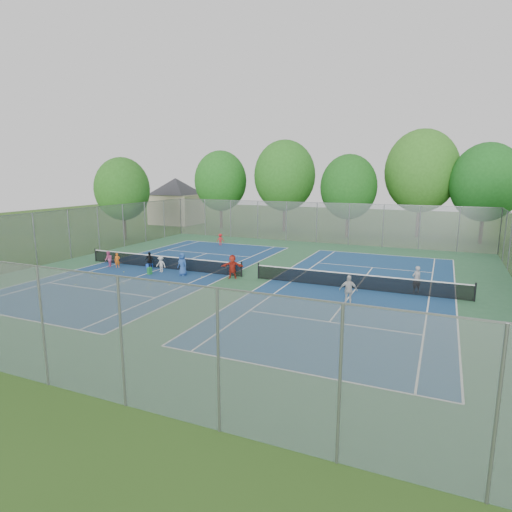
{
  "coord_description": "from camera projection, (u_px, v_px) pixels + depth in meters",
  "views": [
    {
      "loc": [
        11.5,
        -25.16,
        6.85
      ],
      "look_at": [
        0.0,
        1.0,
        1.3
      ],
      "focal_mm": 30.0,
      "sensor_mm": 36.0,
      "label": 1
    }
  ],
  "objects": [
    {
      "name": "ground",
      "position": [
        250.0,
        278.0,
        28.46
      ],
      "size": [
        120.0,
        120.0,
        0.0
      ],
      "primitive_type": "plane",
      "color": "#2A4E18",
      "rests_on": "ground"
    },
    {
      "name": "court_pad",
      "position": [
        250.0,
        278.0,
        28.46
      ],
      "size": [
        32.0,
        32.0,
        0.01
      ],
      "primitive_type": "cube",
      "color": "#2E623E",
      "rests_on": "ground"
    },
    {
      "name": "court_left",
      "position": [
        163.0,
        268.0,
        31.22
      ],
      "size": [
        10.97,
        23.77,
        0.01
      ],
      "primitive_type": "cube",
      "color": "navy",
      "rests_on": "court_pad"
    },
    {
      "name": "court_right",
      "position": [
        356.0,
        289.0,
        25.69
      ],
      "size": [
        10.97,
        23.77,
        0.01
      ],
      "primitive_type": "cube",
      "color": "navy",
      "rests_on": "court_pad"
    },
    {
      "name": "net_left",
      "position": [
        163.0,
        262.0,
        31.14
      ],
      "size": [
        12.87,
        0.1,
        0.91
      ],
      "primitive_type": "cube",
      "color": "black",
      "rests_on": "ground"
    },
    {
      "name": "net_right",
      "position": [
        356.0,
        282.0,
        25.61
      ],
      "size": [
        12.87,
        0.1,
        0.91
      ],
      "primitive_type": "cube",
      "color": "black",
      "rests_on": "ground"
    },
    {
      "name": "fence_north",
      "position": [
        317.0,
        223.0,
        42.46
      ],
      "size": [
        32.0,
        0.1,
        4.0
      ],
      "primitive_type": "cube",
      "color": "gray",
      "rests_on": "ground"
    },
    {
      "name": "fence_south",
      "position": [
        43.0,
        327.0,
        13.7
      ],
      "size": [
        32.0,
        0.1,
        4.0
      ],
      "primitive_type": "cube",
      "color": "gray",
      "rests_on": "ground"
    },
    {
      "name": "fence_west",
      "position": [
        69.0,
        234.0,
        34.4
      ],
      "size": [
        0.1,
        32.0,
        4.0
      ],
      "primitive_type": "cube",
      "rotation": [
        0.0,
        0.0,
        1.57
      ],
      "color": "gray",
      "rests_on": "ground"
    },
    {
      "name": "house",
      "position": [
        176.0,
        193.0,
        57.92
      ],
      "size": [
        11.03,
        11.03,
        7.3
      ],
      "color": "#B7A88C",
      "rests_on": "ground"
    },
    {
      "name": "tree_nw",
      "position": [
        221.0,
        181.0,
        52.64
      ],
      "size": [
        6.4,
        6.4,
        9.58
      ],
      "color": "#443326",
      "rests_on": "ground"
    },
    {
      "name": "tree_nl",
      "position": [
        285.0,
        176.0,
        50.25
      ],
      "size": [
        7.2,
        7.2,
        10.69
      ],
      "color": "#443326",
      "rests_on": "ground"
    },
    {
      "name": "tree_nc",
      "position": [
        349.0,
        187.0,
        45.51
      ],
      "size": [
        6.0,
        6.0,
        8.85
      ],
      "color": "#443326",
      "rests_on": "ground"
    },
    {
      "name": "tree_nr",
      "position": [
        421.0,
        171.0,
        45.13
      ],
      "size": [
        7.6,
        7.6,
        11.42
      ],
      "color": "#443326",
      "rests_on": "ground"
    },
    {
      "name": "tree_ne",
      "position": [
        486.0,
        182.0,
        41.16
      ],
      "size": [
        6.6,
        6.6,
        9.77
      ],
      "color": "#443326",
      "rests_on": "ground"
    },
    {
      "name": "tree_side_w",
      "position": [
        122.0,
        189.0,
        43.95
      ],
      "size": [
        5.6,
        5.6,
        8.47
      ],
      "color": "#443326",
      "rests_on": "ground"
    },
    {
      "name": "ball_crate",
      "position": [
        149.0,
        266.0,
        31.34
      ],
      "size": [
        0.4,
        0.4,
        0.31
      ],
      "primitive_type": "cube",
      "rotation": [
        0.0,
        0.0,
        0.11
      ],
      "color": "blue",
      "rests_on": "ground"
    },
    {
      "name": "ball_hopper",
      "position": [
        150.0,
        271.0,
        29.33
      ],
      "size": [
        0.32,
        0.32,
        0.5
      ],
      "primitive_type": "cube",
      "rotation": [
        0.0,
        0.0,
        -0.29
      ],
      "color": "#268C3A",
      "rests_on": "ground"
    },
    {
      "name": "student_a",
      "position": [
        117.0,
        260.0,
        31.37
      ],
      "size": [
        0.48,
        0.42,
        1.1
      ],
      "primitive_type": "imported",
      "rotation": [
        0.0,
        0.0,
        0.49
      ],
      "color": "orange",
      "rests_on": "ground"
    },
    {
      "name": "student_b",
      "position": [
        109.0,
        259.0,
        31.55
      ],
      "size": [
        0.73,
        0.67,
        1.21
      ],
      "primitive_type": "imported",
      "rotation": [
        0.0,
        0.0,
        -0.47
      ],
      "color": "#D5528B",
      "rests_on": "ground"
    },
    {
      "name": "student_c",
      "position": [
        161.0,
        264.0,
        29.96
      ],
      "size": [
        0.75,
        0.45,
        1.14
      ],
      "primitive_type": "imported",
      "rotation": [
        0.0,
        0.0,
        0.04
      ],
      "color": "beige",
      "rests_on": "ground"
    },
    {
      "name": "student_d",
      "position": [
        150.0,
        261.0,
        30.84
      ],
      "size": [
        0.76,
        0.35,
        1.28
      ],
      "primitive_type": "imported",
      "rotation": [
        0.0,
        0.0,
        0.05
      ],
      "color": "black",
      "rests_on": "ground"
    },
    {
      "name": "student_e",
      "position": [
        182.0,
        264.0,
        28.98
      ],
      "size": [
        0.84,
        0.63,
        1.56
      ],
      "primitive_type": "imported",
      "rotation": [
        0.0,
        0.0,
        -0.19
      ],
      "color": "#295299",
      "rests_on": "ground"
    },
    {
      "name": "student_f",
      "position": [
        232.0,
        267.0,
        28.16
      ],
      "size": [
        1.54,
        0.98,
        1.59
      ],
      "primitive_type": "imported",
      "rotation": [
        0.0,
        0.0,
        0.38
      ],
      "color": "#B22719",
      "rests_on": "ground"
    },
    {
      "name": "child_far_baseline",
      "position": [
        220.0,
        240.0,
        41.12
      ],
      "size": [
        0.84,
        0.68,
        1.13
      ],
      "primitive_type": "imported",
      "rotation": [
        0.0,
        0.0,
        3.55
      ],
      "color": "red",
      "rests_on": "ground"
    },
    {
      "name": "instructor",
      "position": [
        416.0,
        279.0,
        24.8
      ],
      "size": [
        0.68,
        0.65,
        1.58
      ],
      "primitive_type": "imported",
      "rotation": [
        0.0,
        0.0,
        3.82
      ],
      "color": "gray",
      "rests_on": "ground"
    },
    {
      "name": "teen_court_b",
      "position": [
        348.0,
        290.0,
        22.42
      ],
      "size": [
        1.03,
        0.68,
        1.62
      ],
      "primitive_type": "imported",
      "rotation": [
        0.0,
        0.0,
        0.32
      ],
      "color": "silver",
      "rests_on": "ground"
    },
    {
      "name": "tennis_ball_0",
      "position": [
        169.0,
        285.0,
        26.49
      ],
      "size": [
        0.07,
        0.07,
        0.07
      ],
      "primitive_type": "sphere",
      "color": "yellow",
      "rests_on": "ground"
    },
    {
      "name": "tennis_ball_1",
      "position": [
        120.0,
        284.0,
        26.69
      ],
      "size": [
        0.07,
        0.07,
        0.07
      ],
      "primitive_type": "sphere",
      "color": "yellow",
      "rests_on": "ground"
    },
    {
      "name": "tennis_ball_2",
      "position": [
        150.0,
        284.0,
        26.68
      ],
      "size": [
        0.07,
        0.07,
        0.07
      ],
      "primitive_type": "sphere",
      "color": "yellow",
      "rests_on": "ground"
    },
    {
      "name": "tennis_ball_3",
      "position": [
        76.0,
        285.0,
        26.59
      ],
      "size": [
        0.07,
        0.07,
        0.07
      ],
      "primitive_type": "sphere",
      "color": "yellow",
      "rests_on": "ground"
    },
    {
      "name": "tennis_ball_4",
      "position": [
        124.0,
        272.0,
        29.96
      ],
      "size": [
        0.07,
        0.07,
        0.07
      ],
      "primitive_type": "sphere",
      "color": "gold",
      "rests_on": "ground"
    },
    {
      "name": "tennis_ball_5",
      "position": [
        70.0,
        275.0,
        28.98
      ],
      "size": [
        0.07,
        0.07,
        0.07
      ],
      "primitive_type": "sphere",
      "color": "#CCF138",
      "rests_on": "ground"
    },
    {
      "name": "tennis_ball_6",
      "position": [
        92.0,
        272.0,
        29.85
      ],
      "size": [
        0.07,
        0.07,
        0.07
      ],
      "primitive_type": "sphere",
      "color": "#E3F238",
      "rests_on": "ground"
    },
    {
      "name": "tennis_ball_7",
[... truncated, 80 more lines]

